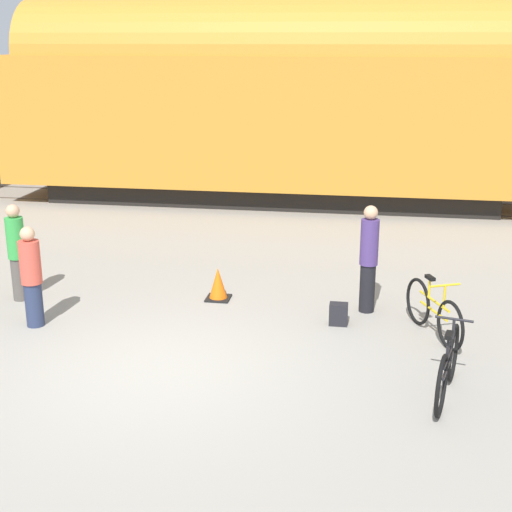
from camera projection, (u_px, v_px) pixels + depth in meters
The scene contains 11 objects.
ground_plane at pixel (158, 370), 9.44m from camera, with size 80.00×80.00×0.00m, color gray.
freight_train at pixel (270, 98), 18.37m from camera, with size 44.16×2.95×5.21m.
rail_near at pixel (266, 207), 18.49m from camera, with size 56.16×0.07×0.01m, color #4C4238.
rail_far at pixel (273, 196), 19.84m from camera, with size 56.16×0.07×0.01m, color #4C4238.
bicycle_black at pixel (448, 367), 8.63m from camera, with size 0.51×1.70×0.94m.
bicycle_yellow at pixel (433, 312), 10.41m from camera, with size 0.73×1.59×0.90m.
person_in_green at pixel (17, 252), 11.75m from camera, with size 0.29×0.29×1.64m.
person_in_purple at pixel (369, 258), 11.22m from camera, with size 0.29×0.29×1.74m.
person_in_red at pixel (31, 277), 10.68m from camera, with size 0.32×0.32×1.56m.
backpack at pixel (338, 314), 10.89m from camera, with size 0.28×0.20×0.34m.
traffic_cone at pixel (218, 285), 11.94m from camera, with size 0.40×0.40×0.55m.
Camera 1 is at (2.68, -8.26, 4.21)m, focal length 50.00 mm.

